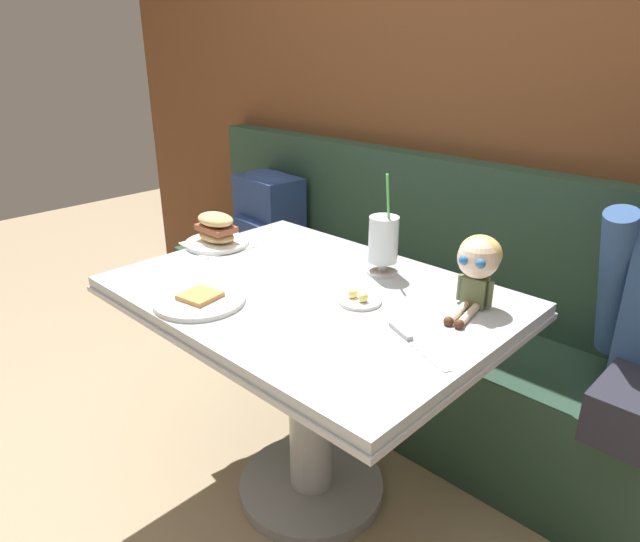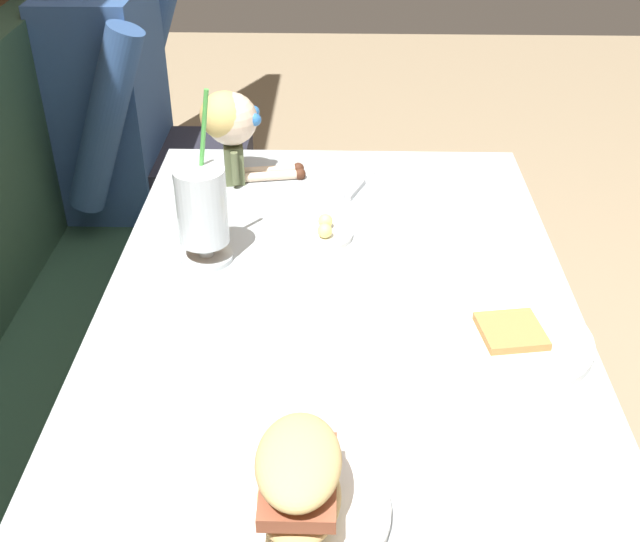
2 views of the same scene
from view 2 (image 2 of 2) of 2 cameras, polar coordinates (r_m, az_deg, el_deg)
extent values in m
cube|color=#233D2D|center=(1.80, -18.64, -14.26)|extent=(2.60, 0.48, 0.45)
cube|color=#B2BCC1|center=(1.37, 1.34, -1.42)|extent=(1.10, 0.80, 0.03)
cube|color=#B7BABF|center=(1.38, 1.33, -2.20)|extent=(1.11, 0.81, 0.02)
cylinder|color=#A5A8AD|center=(1.60, 1.18, -12.03)|extent=(0.14, 0.14, 0.65)
cylinder|color=white|center=(1.26, 13.79, -4.81)|extent=(0.25, 0.25, 0.01)
cube|color=#B78447|center=(1.25, 13.77, -4.27)|extent=(0.11, 0.11, 0.01)
cylinder|color=silver|center=(1.44, -8.27, 1.04)|extent=(0.10, 0.10, 0.01)
cylinder|color=silver|center=(1.43, -8.33, 1.72)|extent=(0.03, 0.03, 0.03)
cylinder|color=silver|center=(1.38, -8.61, 4.72)|extent=(0.09, 0.09, 0.14)
cylinder|color=brown|center=(1.39, -8.58, 4.39)|extent=(0.08, 0.08, 0.12)
cylinder|color=#51B74C|center=(1.36, -8.58, 8.64)|extent=(0.01, 0.04, 0.22)
cube|color=white|center=(0.99, -1.50, -17.32)|extent=(0.23, 0.23, 0.00)
cylinder|color=white|center=(0.98, -1.51, -17.02)|extent=(0.22, 0.22, 0.01)
ellipsoid|color=tan|center=(0.96, -1.53, -16.09)|extent=(0.15, 0.10, 0.04)
cube|color=#995138|center=(0.94, -1.55, -14.98)|extent=(0.14, 0.09, 0.02)
ellipsoid|color=tan|center=(0.92, -1.58, -13.65)|extent=(0.15, 0.10, 0.04)
cylinder|color=white|center=(1.49, 0.10, 2.68)|extent=(0.12, 0.12, 0.01)
sphere|color=#F4E07A|center=(1.46, 0.36, 2.96)|extent=(0.03, 0.03, 0.03)
sphere|color=#F4E07A|center=(1.50, 0.39, 3.66)|extent=(0.03, 0.03, 0.03)
cube|color=silver|center=(1.76, 3.99, 7.51)|extent=(0.14, 0.07, 0.00)
cube|color=#B2B5BA|center=(1.65, 2.53, 5.98)|extent=(0.09, 0.05, 0.01)
cube|color=#5B6642|center=(1.70, -6.30, 7.92)|extent=(0.07, 0.05, 0.08)
sphere|color=beige|center=(1.66, -6.50, 10.97)|extent=(0.11, 0.11, 0.11)
ellipsoid|color=#D8B766|center=(1.65, -6.94, 11.19)|extent=(0.13, 0.12, 0.10)
sphere|color=#2D6BB2|center=(1.64, -4.75, 10.94)|extent=(0.03, 0.03, 0.03)
sphere|color=#2D6BB2|center=(1.68, -4.87, 11.50)|extent=(0.03, 0.03, 0.03)
cylinder|color=beige|center=(1.70, -3.50, 6.94)|extent=(0.04, 0.12, 0.02)
cylinder|color=beige|center=(1.73, -3.59, 7.34)|extent=(0.04, 0.12, 0.02)
sphere|color=#4C2819|center=(1.71, -1.48, 7.08)|extent=(0.03, 0.03, 0.03)
sphere|color=#4C2819|center=(1.73, -1.60, 7.48)|extent=(0.03, 0.03, 0.03)
cylinder|color=#5B6642|center=(1.66, -6.23, 7.46)|extent=(0.02, 0.02, 0.07)
cylinder|color=#5B6642|center=(1.73, -6.38, 8.62)|extent=(0.02, 0.02, 0.07)
cube|color=#2D4C7F|center=(2.22, -15.06, 12.08)|extent=(0.38, 0.24, 0.58)
cube|color=#23232D|center=(2.27, -9.86, 7.07)|extent=(0.34, 0.36, 0.14)
cylinder|color=#2D4C7F|center=(1.99, -15.41, 10.48)|extent=(0.09, 0.25, 0.48)
cylinder|color=#2D4C7F|center=(2.41, -12.62, 14.78)|extent=(0.09, 0.25, 0.48)
camera|label=1|loc=(2.42, 31.11, 27.06)|focal=31.94mm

